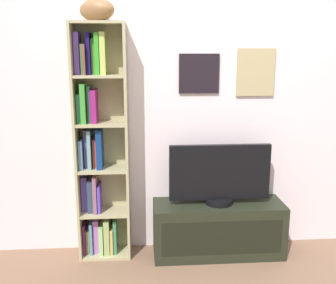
# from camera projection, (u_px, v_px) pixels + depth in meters

# --- Properties ---
(back_wall) EXTENTS (4.80, 0.08, 2.52)m
(back_wall) POSITION_uv_depth(u_px,v_px,m) (191.00, 99.00, 3.12)
(back_wall) COLOR silver
(back_wall) RESTS_ON ground
(bookshelf) EXTENTS (0.41, 0.25, 1.84)m
(bookshelf) POSITION_uv_depth(u_px,v_px,m) (98.00, 150.00, 3.03)
(bookshelf) COLOR tan
(bookshelf) RESTS_ON ground
(football) EXTENTS (0.32, 0.27, 0.16)m
(football) POSITION_uv_depth(u_px,v_px,m) (97.00, 10.00, 2.78)
(football) COLOR brown
(football) RESTS_ON bookshelf
(tv_stand) EXTENTS (1.05, 0.35, 0.44)m
(tv_stand) POSITION_uv_depth(u_px,v_px,m) (218.00, 229.00, 3.16)
(tv_stand) COLOR black
(tv_stand) RESTS_ON ground
(television) EXTENTS (0.80, 0.22, 0.48)m
(television) POSITION_uv_depth(u_px,v_px,m) (220.00, 175.00, 3.06)
(television) COLOR black
(television) RESTS_ON tv_stand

